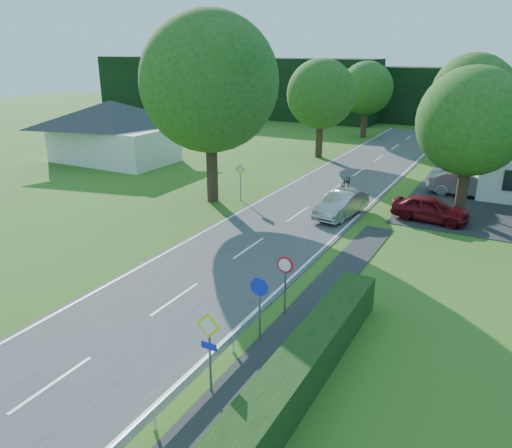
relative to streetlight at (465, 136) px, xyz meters
The scene contains 23 objects.
road 13.59m from the streetlight, 128.88° to the right, with size 7.00×80.00×0.04m, color #39393C.
line_edge_left 15.73m from the streetlight, 138.52° to the right, with size 0.12×80.00×0.01m, color white.
line_edge_right 11.95m from the streetlight, 115.70° to the right, with size 0.12×80.00×0.01m, color white.
line_centre 13.58m from the streetlight, 128.88° to the right, with size 0.12×80.00×0.01m, color white, non-canonical shape.
tree_main 15.35m from the streetlight, 156.89° to the right, with size 9.40×9.40×11.64m, color #1C4815, non-canonical shape.
tree_left_far 16.45m from the streetlight, 142.56° to the left, with size 7.00×7.00×8.58m, color #1C4815, non-canonical shape.
tree_right_far 12.05m from the streetlight, 95.06° to the left, with size 7.40×7.40×9.09m, color #1C4815, non-canonical shape.
tree_left_back 25.34m from the streetlight, 119.73° to the left, with size 6.60×6.60×8.07m, color #1C4815, non-canonical shape.
tree_right_back 20.12m from the streetlight, 95.89° to the left, with size 6.20×6.20×7.56m, color #1C4815, non-canonical shape.
tree_right_mid 2.05m from the streetlight, 77.66° to the right, with size 7.00×7.00×8.58m, color #1C4815, non-canonical shape.
treeline_left 48.22m from the streetlight, 138.42° to the left, with size 44.00×6.00×8.00m, color black.
treeline_right 36.01m from the streetlight, 90.10° to the left, with size 30.00×5.00×7.00m, color black.
bungalow_left 28.12m from the streetlight, behind, with size 11.00×6.50×5.20m.
streetlight is the anchor object (origin of this frame).
sign_priority_right 22.50m from the streetlight, 99.70° to the right, with size 0.78×0.09×2.59m.
sign_roundabout 19.59m from the streetlight, 101.19° to the right, with size 0.64×0.08×2.37m.
sign_speed_limit 17.64m from the streetlight, 102.46° to the right, with size 0.64×0.11×2.37m.
sign_priority_left 13.80m from the streetlight, 158.22° to the right, with size 0.78×0.09×2.44m.
moving_car 8.51m from the streetlight, 138.02° to the right, with size 1.53×4.39×1.45m, color #9E9EA2.
motorcycle 8.40m from the streetlight, behind, with size 0.67×1.93×1.01m, color black.
parked_car_red 5.18m from the streetlight, 105.28° to the right, with size 1.71×4.25×1.45m, color maroon.
parked_car_silver_a 4.66m from the streetlight, 83.31° to the left, with size 1.79×5.15×1.70m, color #B0AFB4.
parasol 6.47m from the streetlight, 65.74° to the left, with size 2.15×2.20×1.98m, color red.
Camera 1 is at (11.15, -1.98, 9.46)m, focal length 35.00 mm.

